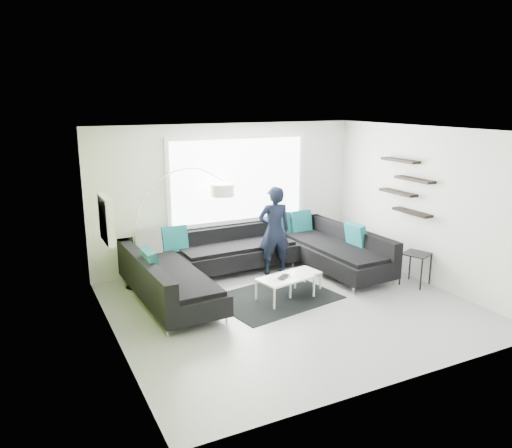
{
  "coord_description": "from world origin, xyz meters",
  "views": [
    {
      "loc": [
        -3.83,
        -6.46,
        3.25
      ],
      "look_at": [
        -0.18,
        0.9,
        1.19
      ],
      "focal_mm": 35.0,
      "sensor_mm": 36.0,
      "label": 1
    }
  ],
  "objects_px": {
    "person": "(274,231)",
    "laptop": "(286,277)",
    "arc_lamp": "(133,232)",
    "sectional_sofa": "(258,262)",
    "side_table": "(415,269)",
    "coffee_table": "(292,284)"
  },
  "relations": [
    {
      "from": "person",
      "to": "laptop",
      "type": "height_order",
      "value": "person"
    },
    {
      "from": "side_table",
      "to": "arc_lamp",
      "type": "bearing_deg",
      "value": 156.09
    },
    {
      "from": "coffee_table",
      "to": "arc_lamp",
      "type": "distance_m",
      "value": 2.85
    },
    {
      "from": "side_table",
      "to": "person",
      "type": "relative_size",
      "value": 0.35
    },
    {
      "from": "side_table",
      "to": "laptop",
      "type": "relative_size",
      "value": 1.71
    },
    {
      "from": "laptop",
      "to": "sectional_sofa",
      "type": "bearing_deg",
      "value": 60.8
    },
    {
      "from": "person",
      "to": "sectional_sofa",
      "type": "bearing_deg",
      "value": 44.06
    },
    {
      "from": "side_table",
      "to": "laptop",
      "type": "bearing_deg",
      "value": 170.13
    },
    {
      "from": "person",
      "to": "laptop",
      "type": "xyz_separation_m",
      "value": [
        -0.44,
        -1.23,
        -0.45
      ]
    },
    {
      "from": "sectional_sofa",
      "to": "arc_lamp",
      "type": "xyz_separation_m",
      "value": [
        -2.03,
        0.71,
        0.62
      ]
    },
    {
      "from": "sectional_sofa",
      "to": "arc_lamp",
      "type": "distance_m",
      "value": 2.24
    },
    {
      "from": "sectional_sofa",
      "to": "person",
      "type": "xyz_separation_m",
      "value": [
        0.52,
        0.35,
        0.43
      ]
    },
    {
      "from": "sectional_sofa",
      "to": "side_table",
      "type": "bearing_deg",
      "value": -29.72
    },
    {
      "from": "arc_lamp",
      "to": "person",
      "type": "distance_m",
      "value": 2.58
    },
    {
      "from": "arc_lamp",
      "to": "person",
      "type": "xyz_separation_m",
      "value": [
        2.55,
        -0.36,
        -0.19
      ]
    },
    {
      "from": "sectional_sofa",
      "to": "coffee_table",
      "type": "distance_m",
      "value": 0.82
    },
    {
      "from": "side_table",
      "to": "person",
      "type": "height_order",
      "value": "person"
    },
    {
      "from": "sectional_sofa",
      "to": "laptop",
      "type": "bearing_deg",
      "value": -87.35
    },
    {
      "from": "sectional_sofa",
      "to": "coffee_table",
      "type": "xyz_separation_m",
      "value": [
        0.29,
        -0.73,
        -0.22
      ]
    },
    {
      "from": "side_table",
      "to": "laptop",
      "type": "distance_m",
      "value": 2.47
    },
    {
      "from": "side_table",
      "to": "coffee_table",
      "type": "bearing_deg",
      "value": 165.52
    },
    {
      "from": "person",
      "to": "laptop",
      "type": "distance_m",
      "value": 1.39
    }
  ]
}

